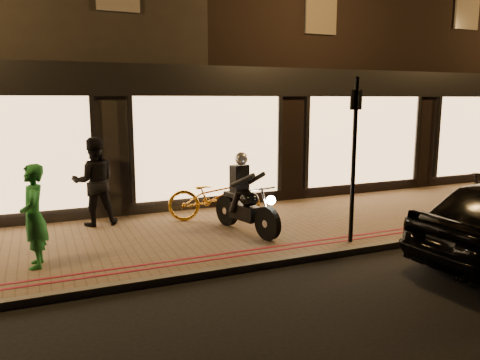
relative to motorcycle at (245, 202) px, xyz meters
The scene contains 10 objects.
ground 1.90m from the motorcycle, 87.95° to the right, with size 90.00×90.00×0.00m, color black.
sidewalk 0.72m from the motorcycle, 76.14° to the left, with size 50.00×4.00×0.12m, color brown.
kerb_stone 1.83m from the motorcycle, 87.89° to the right, with size 50.00×0.14×0.12m, color #59544C.
red_kerb_lines 1.35m from the motorcycle, 87.01° to the right, with size 50.00×0.26×0.01m.
building_row 8.05m from the motorcycle, 89.51° to the left, with size 48.00×10.11×8.50m.
motorcycle is the anchor object (origin of this frame).
sign_post 2.32m from the motorcycle, 41.78° to the right, with size 0.34×0.16×3.00m.
bicycle_gold 1.12m from the motorcycle, 102.72° to the left, with size 0.70×2.00×1.05m, color gold.
person_green 3.85m from the motorcycle, behind, with size 0.60×0.39×1.63m, color #207A33.
person_dark 3.18m from the motorcycle, 147.01° to the left, with size 0.90×0.70×1.85m, color black.
Camera 1 is at (-3.74, -6.49, 2.73)m, focal length 35.00 mm.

